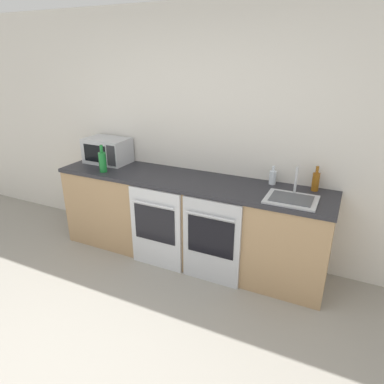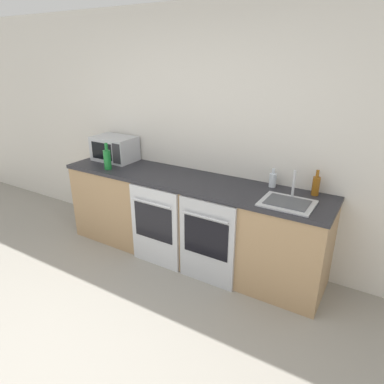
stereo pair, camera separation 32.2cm
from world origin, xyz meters
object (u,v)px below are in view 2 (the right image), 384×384
object	(u,v)px
microwave	(115,149)
bottle_green	(107,159)
oven_right	(206,243)
bottle_clear	(273,180)
sink	(288,202)
bottle_amber	(316,185)
oven_left	(154,227)

from	to	relation	value
microwave	bottle_green	xyz separation A→B (m)	(0.18, -0.31, -0.03)
oven_right	microwave	world-z (taller)	microwave
bottle_clear	sink	world-z (taller)	sink
bottle_clear	sink	bearing A→B (deg)	-53.14
bottle_amber	sink	world-z (taller)	sink
oven_right	bottle_clear	distance (m)	0.88
bottle_amber	sink	bearing A→B (deg)	-114.94
oven_right	bottle_green	xyz separation A→B (m)	(-1.35, 0.14, 0.59)
bottle_amber	oven_right	bearing A→B (deg)	-145.78
oven_left	bottle_clear	world-z (taller)	bottle_clear
sink	oven_left	bearing A→B (deg)	-169.97
bottle_clear	sink	xyz separation A→B (m)	(0.25, -0.33, -0.06)
oven_left	microwave	distance (m)	1.19
microwave	sink	bearing A→B (deg)	-5.93
bottle_clear	oven_right	bearing A→B (deg)	-126.46
oven_left	microwave	world-z (taller)	microwave
oven_right	microwave	distance (m)	1.70
microwave	bottle_amber	bearing A→B (deg)	2.49
sink	oven_right	bearing A→B (deg)	-161.14
bottle_green	microwave	bearing A→B (deg)	119.62
oven_right	bottle_green	distance (m)	1.48
bottle_amber	bottle_clear	distance (m)	0.40
oven_right	sink	xyz separation A→B (m)	(0.66, 0.23, 0.49)
oven_right	bottle_amber	bearing A→B (deg)	34.22
sink	bottle_clear	bearing A→B (deg)	126.86
oven_left	bottle_amber	size ratio (longest dim) A/B	3.66
oven_right	microwave	size ratio (longest dim) A/B	1.72
bottle_green	sink	size ratio (longest dim) A/B	0.67
bottle_amber	sink	distance (m)	0.37
oven_right	bottle_clear	bearing A→B (deg)	53.54
oven_right	sink	size ratio (longest dim) A/B	1.95
oven_right	bottle_green	world-z (taller)	bottle_green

